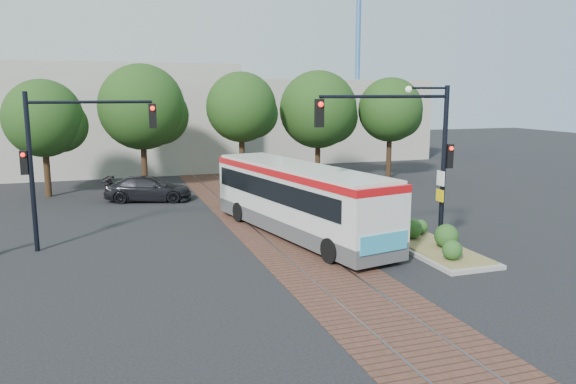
% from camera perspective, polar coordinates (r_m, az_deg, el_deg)
% --- Properties ---
extents(ground, '(120.00, 120.00, 0.00)m').
position_cam_1_polar(ground, '(20.77, 1.98, -6.59)').
color(ground, black).
rests_on(ground, ground).
extents(trackbed, '(3.60, 40.00, 0.02)m').
position_cam_1_polar(trackbed, '(24.42, -1.31, -4.02)').
color(trackbed, '#553027').
rests_on(trackbed, ground).
extents(tree_row, '(26.40, 5.60, 7.67)m').
position_cam_1_polar(tree_row, '(36.01, -5.38, 8.30)').
color(tree_row, '#382314').
rests_on(tree_row, ground).
extents(warehouses, '(40.00, 13.00, 8.00)m').
position_cam_1_polar(warehouses, '(47.86, -10.80, 7.37)').
color(warehouses, '#ADA899').
rests_on(warehouses, ground).
extents(crane, '(8.00, 0.50, 18.00)m').
position_cam_1_polar(crane, '(58.46, 7.13, 14.87)').
color(crane, '#3F72B2').
rests_on(crane, ground).
extents(city_bus, '(4.58, 11.31, 2.97)m').
position_cam_1_polar(city_bus, '(23.50, 1.02, -0.47)').
color(city_bus, '#434345').
rests_on(city_bus, ground).
extents(traffic_island, '(2.20, 5.20, 1.13)m').
position_cam_1_polar(traffic_island, '(22.03, 14.70, -5.05)').
color(traffic_island, gray).
rests_on(traffic_island, ground).
extents(signal_pole_main, '(5.49, 0.46, 6.00)m').
position_cam_1_polar(signal_pole_main, '(20.94, 12.83, 4.90)').
color(signal_pole_main, black).
rests_on(signal_pole_main, ground).
extents(signal_pole_left, '(4.99, 0.34, 6.00)m').
position_cam_1_polar(signal_pole_left, '(22.77, -21.96, 4.08)').
color(signal_pole_left, black).
rests_on(signal_pole_left, ground).
extents(parked_car, '(5.07, 3.09, 1.37)m').
position_cam_1_polar(parked_car, '(32.05, -14.00, 0.33)').
color(parked_car, black).
rests_on(parked_car, ground).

